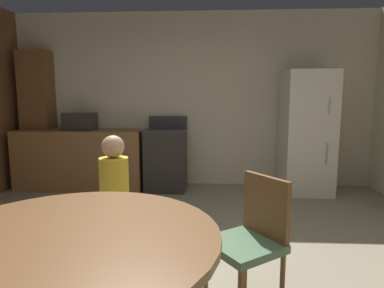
{
  "coord_description": "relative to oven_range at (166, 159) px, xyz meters",
  "views": [
    {
      "loc": [
        0.26,
        -2.05,
        1.35
      ],
      "look_at": [
        0.09,
        1.09,
        0.92
      ],
      "focal_mm": 29.95,
      "sensor_mm": 36.0,
      "label": 1
    }
  ],
  "objects": [
    {
      "name": "wall_back",
      "position": [
        0.38,
        0.4,
        0.88
      ],
      "size": [
        5.9,
        0.12,
        2.7
      ],
      "primitive_type": "cube",
      "color": "beige",
      "rests_on": "ground"
    },
    {
      "name": "kitchen_counter",
      "position": [
        -1.31,
        -0.0,
        -0.02
      ],
      "size": [
        1.92,
        0.6,
        0.9
      ],
      "primitive_type": "cube",
      "color": "olive",
      "rests_on": "ground"
    },
    {
      "name": "pantry_column",
      "position": [
        -2.05,
        0.18,
        0.58
      ],
      "size": [
        0.44,
        0.36,
        2.1
      ],
      "primitive_type": "cube",
      "color": "brown",
      "rests_on": "ground"
    },
    {
      "name": "oven_range",
      "position": [
        0.0,
        0.0,
        0.0
      ],
      "size": [
        0.6,
        0.6,
        1.1
      ],
      "color": "#2D2B28",
      "rests_on": "ground"
    },
    {
      "name": "refrigerator",
      "position": [
        2.06,
        -0.05,
        0.41
      ],
      "size": [
        0.68,
        0.68,
        1.76
      ],
      "color": "silver",
      "rests_on": "ground"
    },
    {
      "name": "microwave",
      "position": [
        -1.3,
        -0.0,
        0.56
      ],
      "size": [
        0.44,
        0.32,
        0.26
      ],
      "primitive_type": "cube",
      "color": "#2D2B28",
      "rests_on": "kitchen_counter"
    },
    {
      "name": "dining_table",
      "position": [
        0.03,
        -3.43,
        0.14
      ],
      "size": [
        1.35,
        1.35,
        0.76
      ],
      "color": "brown",
      "rests_on": "ground"
    },
    {
      "name": "chair_northeast",
      "position": [
        0.92,
        -2.8,
        0.03
      ],
      "size": [
        0.56,
        0.56,
        0.87
      ],
      "rotation": [
        0.0,
        0.0,
        3.76
      ],
      "color": "brown",
      "rests_on": "ground"
    },
    {
      "name": "person_child",
      "position": [
        -0.07,
        -2.41,
        0.11
      ],
      "size": [
        0.24,
        0.24,
        1.09
      ],
      "rotation": [
        0.0,
        0.0,
        4.81
      ],
      "color": "#8C337A",
      "rests_on": "ground"
    }
  ]
}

